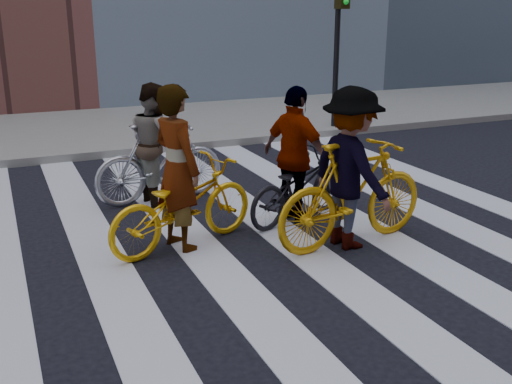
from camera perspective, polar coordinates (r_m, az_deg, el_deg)
ground at (r=7.14m, az=-0.80°, el=-5.16°), size 100.00×100.00×0.00m
sidewalk_far at (r=14.07m, az=-12.89°, el=5.97°), size 100.00×5.00×0.15m
zebra_crosswalk at (r=7.13m, az=-0.80°, el=-5.12°), size 8.25×10.00×0.01m
traffic_signal at (r=13.37m, az=7.94°, el=15.19°), size 0.22×0.42×3.33m
bike_yellow_left at (r=7.00m, az=-6.99°, el=-1.23°), size 2.08×1.27×1.03m
bike_silver_mid at (r=8.72m, az=-9.15°, el=2.81°), size 1.98×0.74×1.16m
bike_yellow_right at (r=7.07m, az=9.25°, el=-0.16°), size 2.16×0.85×1.26m
bike_dark_rear at (r=7.87m, az=4.03°, el=0.53°), size 1.86×1.20×0.92m
rider_left at (r=6.86m, az=-7.52°, el=2.23°), size 0.66×0.81×1.92m
rider_mid at (r=8.64m, az=-9.55°, el=4.58°), size 0.73×0.90×1.72m
rider_right at (r=6.96m, az=9.03°, el=2.21°), size 0.84×1.29×1.88m
rider_rear at (r=7.74m, az=3.77°, el=3.52°), size 0.78×1.13×1.78m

